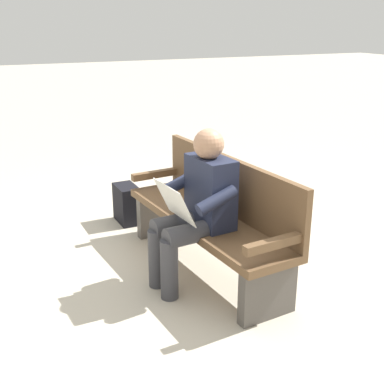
# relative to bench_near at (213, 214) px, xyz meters

# --- Properties ---
(ground_plane) EXTENTS (40.00, 40.00, 0.00)m
(ground_plane) POSITION_rel_bench_near_xyz_m (-0.01, 0.07, -0.46)
(ground_plane) COLOR #B7AD99
(bench_near) EXTENTS (1.84, 0.64, 0.90)m
(bench_near) POSITION_rel_bench_near_xyz_m (0.00, 0.00, 0.00)
(bench_near) COLOR brown
(bench_near) RESTS_ON ground
(person_seated) EXTENTS (0.60, 0.60, 1.18)m
(person_seated) POSITION_rel_bench_near_xyz_m (-0.17, 0.22, 0.17)
(person_seated) COLOR #1E2338
(person_seated) RESTS_ON ground
(backpack) EXTENTS (0.33, 0.24, 0.37)m
(backpack) POSITION_rel_bench_near_xyz_m (1.20, 0.32, -0.28)
(backpack) COLOR black
(backpack) RESTS_ON ground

